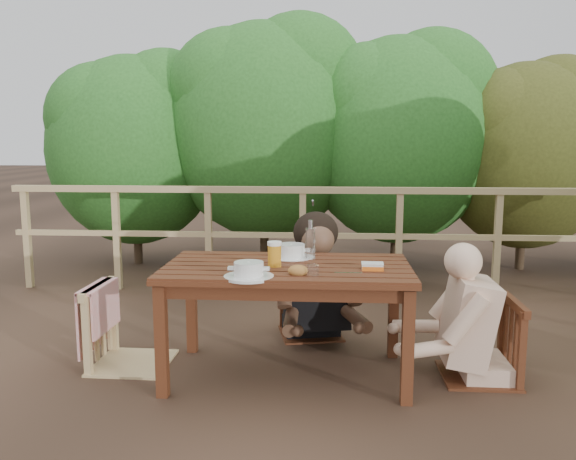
# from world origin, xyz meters

# --- Properties ---
(ground) EXTENTS (60.00, 60.00, 0.00)m
(ground) POSITION_xyz_m (0.00, 0.00, 0.00)
(ground) COLOR #473022
(ground) RESTS_ON ground
(table) EXTENTS (1.47, 0.83, 0.68)m
(table) POSITION_xyz_m (0.00, 0.00, 0.34)
(table) COLOR #411F10
(table) RESTS_ON ground
(chair_left) EXTENTS (0.50, 0.50, 0.99)m
(chair_left) POSITION_xyz_m (-1.01, 0.10, 0.49)
(chair_left) COLOR tan
(chair_left) RESTS_ON ground
(chair_far) EXTENTS (0.52, 0.52, 0.88)m
(chair_far) POSITION_xyz_m (0.12, 0.77, 0.44)
(chair_far) COLOR #411F10
(chair_far) RESTS_ON ground
(chair_right) EXTENTS (0.46, 0.46, 0.92)m
(chair_right) POSITION_xyz_m (1.17, 0.05, 0.46)
(chair_right) COLOR #411F10
(chair_right) RESTS_ON ground
(woman) EXTENTS (0.71, 0.82, 1.43)m
(woman) POSITION_xyz_m (0.12, 0.79, 0.72)
(woman) COLOR black
(woman) RESTS_ON ground
(diner_right) EXTENTS (0.68, 0.55, 1.37)m
(diner_right) POSITION_xyz_m (1.20, 0.05, 0.68)
(diner_right) COLOR #D0A88D
(diner_right) RESTS_ON ground
(railing) EXTENTS (5.60, 0.10, 1.01)m
(railing) POSITION_xyz_m (0.00, 2.00, 0.51)
(railing) COLOR tan
(railing) RESTS_ON ground
(hedge_row) EXTENTS (6.60, 1.60, 3.80)m
(hedge_row) POSITION_xyz_m (0.40, 3.20, 1.90)
(hedge_row) COLOR #24581E
(hedge_row) RESTS_ON ground
(soup_near) EXTENTS (0.28, 0.28, 0.09)m
(soup_near) POSITION_xyz_m (-0.19, -0.30, 0.73)
(soup_near) COLOR white
(soup_near) RESTS_ON table
(soup_far) EXTENTS (0.29, 0.29, 0.10)m
(soup_far) POSITION_xyz_m (0.01, 0.24, 0.73)
(soup_far) COLOR silver
(soup_far) RESTS_ON table
(bread_roll) EXTENTS (0.11, 0.09, 0.07)m
(bread_roll) POSITION_xyz_m (0.08, -0.25, 0.71)
(bread_roll) COLOR #AC6B37
(bread_roll) RESTS_ON table
(beer_glass) EXTENTS (0.08, 0.08, 0.16)m
(beer_glass) POSITION_xyz_m (-0.07, -0.05, 0.76)
(beer_glass) COLOR #C6842A
(beer_glass) RESTS_ON table
(bottle) EXTENTS (0.06, 0.06, 0.26)m
(bottle) POSITION_xyz_m (0.13, 0.18, 0.81)
(bottle) COLOR white
(bottle) RESTS_ON table
(tumbler) EXTENTS (0.07, 0.07, 0.08)m
(tumbler) POSITION_xyz_m (0.16, -0.27, 0.72)
(tumbler) COLOR silver
(tumbler) RESTS_ON table
(butter_tub) EXTENTS (0.13, 0.10, 0.05)m
(butter_tub) POSITION_xyz_m (0.50, -0.10, 0.71)
(butter_tub) COLOR silver
(butter_tub) RESTS_ON table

